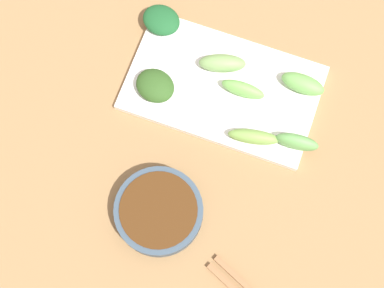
{
  "coord_description": "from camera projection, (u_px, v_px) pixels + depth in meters",
  "views": [
    {
      "loc": [
        -0.24,
        -0.08,
        0.85
      ],
      "look_at": [
        -0.03,
        -0.0,
        0.05
      ],
      "focal_mm": 53.46,
      "sensor_mm": 36.0,
      "label": 1
    }
  ],
  "objects": [
    {
      "name": "broccoli_leafy_0",
      "position": [
        161.0,
        20.0,
        0.9
      ],
      "size": [
        0.06,
        0.07,
        0.02
      ],
      "primitive_type": "ellipsoid",
      "rotation": [
        0.0,
        0.0,
        -0.19
      ],
      "color": "#1C572A",
      "rests_on": "serving_plate"
    },
    {
      "name": "tabletop",
      "position": [
        198.0,
        135.0,
        0.88
      ],
      "size": [
        2.1,
        2.1,
        0.02
      ],
      "primitive_type": "cube",
      "color": "olive",
      "rests_on": "ground"
    },
    {
      "name": "broccoli_stalk_2",
      "position": [
        243.0,
        89.0,
        0.86
      ],
      "size": [
        0.02,
        0.07,
        0.03
      ],
      "primitive_type": "ellipsoid",
      "rotation": [
        0.0,
        0.0,
        0.0
      ],
      "color": "#73BA54",
      "rests_on": "serving_plate"
    },
    {
      "name": "serving_plate",
      "position": [
        223.0,
        88.0,
        0.89
      ],
      "size": [
        0.17,
        0.29,
        0.01
      ],
      "primitive_type": "cube",
      "color": "white",
      "rests_on": "tabletop"
    },
    {
      "name": "broccoli_stalk_5",
      "position": [
        303.0,
        84.0,
        0.87
      ],
      "size": [
        0.03,
        0.07,
        0.03
      ],
      "primitive_type": "ellipsoid",
      "rotation": [
        0.0,
        0.0,
        -0.05
      ],
      "color": "#69A951",
      "rests_on": "serving_plate"
    },
    {
      "name": "broccoli_stalk_3",
      "position": [
        221.0,
        63.0,
        0.88
      ],
      "size": [
        0.05,
        0.08,
        0.03
      ],
      "primitive_type": "ellipsoid",
      "rotation": [
        0.0,
        0.0,
        0.31
      ],
      "color": "#76A059",
      "rests_on": "serving_plate"
    },
    {
      "name": "broccoli_stalk_4",
      "position": [
        254.0,
        137.0,
        0.84
      ],
      "size": [
        0.04,
        0.08,
        0.02
      ],
      "primitive_type": "ellipsoid",
      "rotation": [
        0.0,
        0.0,
        0.2
      ],
      "color": "#76A449",
      "rests_on": "serving_plate"
    },
    {
      "name": "sauce_bowl",
      "position": [
        159.0,
        211.0,
        0.82
      ],
      "size": [
        0.13,
        0.13,
        0.03
      ],
      "color": "#374A5A",
      "rests_on": "tabletop"
    },
    {
      "name": "broccoli_leafy_1",
      "position": [
        155.0,
        86.0,
        0.86
      ],
      "size": [
        0.07,
        0.07,
        0.03
      ],
      "primitive_type": "ellipsoid",
      "rotation": [
        0.0,
        0.0,
        -0.28
      ],
      "color": "#2F5520",
      "rests_on": "serving_plate"
    },
    {
      "name": "broccoli_stalk_6",
      "position": [
        297.0,
        142.0,
        0.84
      ],
      "size": [
        0.03,
        0.07,
        0.03
      ],
      "primitive_type": "ellipsoid",
      "rotation": [
        0.0,
        0.0,
        0.1
      ],
      "color": "#62A454",
      "rests_on": "serving_plate"
    }
  ]
}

